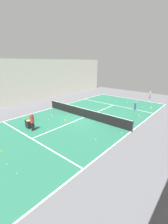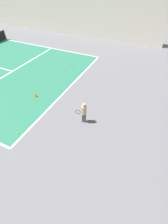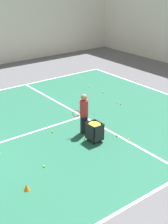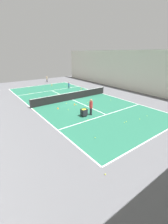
# 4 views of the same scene
# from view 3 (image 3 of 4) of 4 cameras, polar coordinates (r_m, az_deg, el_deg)

# --- Properties ---
(line_baseline_far) EXTENTS (11.22, 0.10, 0.00)m
(line_baseline_far) POSITION_cam_3_polar(r_m,az_deg,el_deg) (17.82, 13.76, 3.63)
(line_baseline_far) COLOR white
(line_baseline_far) RESTS_ON ground
(line_service_far) EXTENTS (11.22, 0.10, 0.00)m
(line_service_far) POSITION_cam_3_polar(r_m,az_deg,el_deg) (14.30, -0.21, -0.79)
(line_service_far) COLOR white
(line_service_far) RESTS_ON ground
(coach_at_net) EXTENTS (0.44, 0.70, 1.70)m
(coach_at_net) POSITION_cam_3_polar(r_m,az_deg,el_deg) (12.44, -0.02, 0.16)
(coach_at_net) COLOR black
(coach_at_net) RESTS_ON ground
(ball_cart) EXTENTS (0.58, 0.50, 0.80)m
(ball_cart) POSITION_cam_3_polar(r_m,az_deg,el_deg) (11.99, 1.94, -2.99)
(ball_cart) COLOR black
(ball_cart) RESTS_ON ground
(training_cone_1) EXTENTS (0.19, 0.19, 0.21)m
(training_cone_1) POSITION_cam_3_polar(r_m,az_deg,el_deg) (9.81, -10.45, -13.41)
(training_cone_1) COLOR orange
(training_cone_1) RESTS_ON ground
(tennis_ball_1) EXTENTS (0.07, 0.07, 0.07)m
(tennis_ball_1) POSITION_cam_3_polar(r_m,az_deg,el_deg) (19.40, 9.44, 5.76)
(tennis_ball_1) COLOR yellow
(tennis_ball_1) RESTS_ON ground
(tennis_ball_7) EXTENTS (0.07, 0.07, 0.07)m
(tennis_ball_7) POSITION_cam_3_polar(r_m,az_deg,el_deg) (12.43, 8.10, -4.95)
(tennis_ball_7) COLOR yellow
(tennis_ball_7) RESTS_ON ground
(tennis_ball_11) EXTENTS (0.07, 0.07, 0.07)m
(tennis_ball_11) POSITION_cam_3_polar(r_m,az_deg,el_deg) (12.94, -5.78, -3.59)
(tennis_ball_11) COLOR yellow
(tennis_ball_11) RESTS_ON ground
(tennis_ball_12) EXTENTS (0.07, 0.07, 0.07)m
(tennis_ball_12) POSITION_cam_3_polar(r_m,az_deg,el_deg) (15.88, 6.08, 1.80)
(tennis_ball_12) COLOR yellow
(tennis_ball_12) RESTS_ON ground
(tennis_ball_16) EXTENTS (0.07, 0.07, 0.07)m
(tennis_ball_16) POSITION_cam_3_polar(r_m,az_deg,el_deg) (10.79, -7.35, -9.79)
(tennis_ball_16) COLOR yellow
(tennis_ball_16) RESTS_ON ground
(tennis_ball_19) EXTENTS (0.07, 0.07, 0.07)m
(tennis_ball_19) POSITION_cam_3_polar(r_m,az_deg,el_deg) (18.09, 0.89, 4.74)
(tennis_ball_19) COLOR yellow
(tennis_ball_19) RESTS_ON ground
(tennis_ball_22) EXTENTS (0.07, 0.07, 0.07)m
(tennis_ball_22) POSITION_cam_3_polar(r_m,az_deg,el_deg) (12.39, 0.10, -4.78)
(tennis_ball_22) COLOR yellow
(tennis_ball_22) RESTS_ON ground
(tennis_ball_24) EXTENTS (0.07, 0.07, 0.07)m
(tennis_ball_24) POSITION_cam_3_polar(r_m,az_deg,el_deg) (12.64, 6.04, -4.31)
(tennis_ball_24) COLOR yellow
(tennis_ball_24) RESTS_ON ground
(tennis_ball_29) EXTENTS (0.07, 0.07, 0.07)m
(tennis_ball_29) POSITION_cam_3_polar(r_m,az_deg,el_deg) (15.71, 6.72, 1.52)
(tennis_ball_29) COLOR yellow
(tennis_ball_29) RESTS_ON ground
(tennis_ball_31) EXTENTS (0.07, 0.07, 0.07)m
(tennis_ball_31) POSITION_cam_3_polar(r_m,az_deg,el_deg) (17.19, 3.54, 3.65)
(tennis_ball_31) COLOR yellow
(tennis_ball_31) RESTS_ON ground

